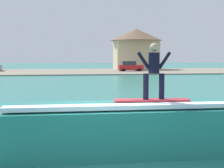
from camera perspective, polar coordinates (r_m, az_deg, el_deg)
The scene contains 8 objects.
ground_plane at distance 9.85m, azimuth -1.42°, elevation -12.12°, with size 260.00×260.00×0.00m, color #287B71.
wave_crest at distance 10.89m, azimuth 2.04°, elevation -6.71°, with size 7.63×2.83×1.49m.
surfboard at distance 10.62m, azimuth 6.31°, elevation -2.55°, with size 2.22×0.60×0.06m.
surfer at distance 10.51m, azimuth 6.64°, elevation 2.48°, with size 1.01×0.32×1.63m.
shoreline_bank at distance 62.13m, azimuth -7.48°, elevation 1.95°, with size 120.00×21.62×0.16m.
car_far_shore at distance 62.23m, azimuth 2.87°, elevation 2.78°, with size 4.26×2.08×1.86m.
house_gabled_white at distance 71.24m, azimuth 3.81°, elevation 6.08°, with size 10.23×10.23×8.05m.
tree_tall_bare at distance 71.06m, azimuth 5.02°, elevation 6.54°, with size 2.43×2.43×6.68m.
Camera 1 is at (-1.17, -9.37, 2.82)m, focal length 57.86 mm.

